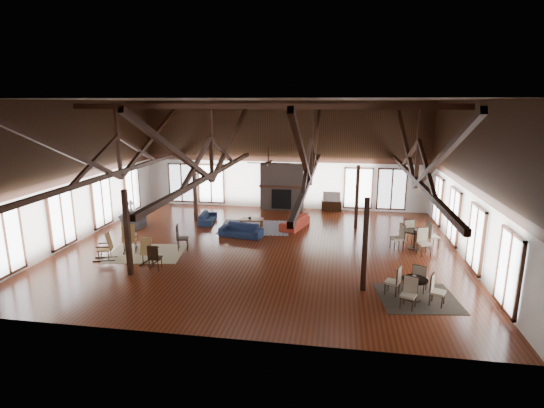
% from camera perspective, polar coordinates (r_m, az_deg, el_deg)
% --- Properties ---
extents(floor, '(16.00, 16.00, 0.00)m').
position_cam_1_polar(floor, '(17.77, -1.53, -5.90)').
color(floor, '#582612').
rests_on(floor, ground).
extents(ceiling, '(16.00, 14.00, 0.02)m').
position_cam_1_polar(ceiling, '(16.76, -1.67, 13.83)').
color(ceiling, black).
rests_on(ceiling, wall_back).
extents(wall_back, '(16.00, 0.02, 6.00)m').
position_cam_1_polar(wall_back, '(23.85, 1.51, 6.51)').
color(wall_back, silver).
rests_on(wall_back, floor).
extents(wall_front, '(16.00, 0.02, 6.00)m').
position_cam_1_polar(wall_front, '(10.38, -8.71, -2.89)').
color(wall_front, silver).
rests_on(wall_front, floor).
extents(wall_left, '(0.02, 14.00, 6.00)m').
position_cam_1_polar(wall_left, '(20.07, -24.73, 3.95)').
color(wall_left, silver).
rests_on(wall_left, floor).
extents(wall_right, '(0.02, 14.00, 6.00)m').
position_cam_1_polar(wall_right, '(17.43, 25.25, 2.62)').
color(wall_right, silver).
rests_on(wall_right, floor).
extents(roof_truss, '(15.60, 14.07, 3.14)m').
position_cam_1_polar(roof_truss, '(16.87, -1.62, 7.12)').
color(roof_truss, black).
rests_on(roof_truss, wall_back).
extents(post_grid, '(8.16, 7.16, 3.05)m').
position_cam_1_polar(post_grid, '(17.32, -1.57, -1.14)').
color(post_grid, black).
rests_on(post_grid, floor).
extents(fireplace, '(2.50, 0.69, 2.60)m').
position_cam_1_polar(fireplace, '(23.80, 1.38, 2.32)').
color(fireplace, '#6C5A52').
rests_on(fireplace, floor).
extents(ceiling_fan, '(1.60, 1.60, 0.75)m').
position_cam_1_polar(ceiling_fan, '(15.84, -0.49, 5.63)').
color(ceiling_fan, black).
rests_on(ceiling_fan, roof_truss).
extents(sofa_navy_front, '(2.04, 1.11, 0.56)m').
position_cam_1_polar(sofa_navy_front, '(19.18, -4.19, -3.58)').
color(sofa_navy_front, '#182443').
rests_on(sofa_navy_front, floor).
extents(sofa_navy_left, '(1.74, 0.83, 0.49)m').
position_cam_1_polar(sofa_navy_left, '(21.59, -8.64, -1.84)').
color(sofa_navy_left, '#182542').
rests_on(sofa_navy_left, floor).
extents(sofa_orange, '(2.19, 1.34, 0.60)m').
position_cam_1_polar(sofa_orange, '(20.50, 3.09, -2.38)').
color(sofa_orange, '#A73020').
rests_on(sofa_orange, floor).
extents(coffee_table, '(1.19, 0.69, 0.43)m').
position_cam_1_polar(coffee_table, '(20.47, -2.74, -2.17)').
color(coffee_table, brown).
rests_on(coffee_table, floor).
extents(vase, '(0.19, 0.19, 0.17)m').
position_cam_1_polar(vase, '(20.40, -3.01, -1.82)').
color(vase, '#B2B2B2').
rests_on(vase, coffee_table).
extents(armchair, '(1.14, 1.01, 0.71)m').
position_cam_1_polar(armchair, '(21.56, -18.19, -2.10)').
color(armchair, '#2A2A2C').
rests_on(armchair, floor).
extents(side_table_lamp, '(0.46, 0.46, 1.16)m').
position_cam_1_polar(side_table_lamp, '(22.64, -18.39, -1.16)').
color(side_table_lamp, black).
rests_on(side_table_lamp, floor).
extents(rocking_chair_a, '(0.77, 1.01, 1.16)m').
position_cam_1_polar(rocking_chair_a, '(18.10, -18.66, -4.44)').
color(rocking_chair_a, olive).
rests_on(rocking_chair_a, floor).
extents(rocking_chair_b, '(0.55, 0.87, 1.05)m').
position_cam_1_polar(rocking_chair_b, '(16.56, -16.33, -6.12)').
color(rocking_chair_b, olive).
rests_on(rocking_chair_b, floor).
extents(rocking_chair_c, '(0.93, 0.67, 1.07)m').
position_cam_1_polar(rocking_chair_c, '(17.52, -21.32, -5.40)').
color(rocking_chair_c, olive).
rests_on(rocking_chair_c, floor).
extents(side_chair_a, '(0.55, 0.55, 1.07)m').
position_cam_1_polar(side_chair_a, '(17.75, -12.27, -4.13)').
color(side_chair_a, black).
rests_on(side_chair_a, floor).
extents(side_chair_b, '(0.41, 0.41, 0.95)m').
position_cam_1_polar(side_chair_b, '(15.90, -15.59, -6.69)').
color(side_chair_b, black).
rests_on(side_chair_b, floor).
extents(cafe_table_near, '(1.81, 1.81, 0.94)m').
position_cam_1_polar(cafe_table_near, '(13.86, 18.62, -10.32)').
color(cafe_table_near, black).
rests_on(cafe_table_near, floor).
extents(cafe_table_far, '(2.09, 2.09, 1.07)m').
position_cam_1_polar(cafe_table_far, '(18.47, 18.66, -4.12)').
color(cafe_table_far, black).
rests_on(cafe_table_far, floor).
extents(cup_near, '(0.16, 0.16, 0.10)m').
position_cam_1_polar(cup_near, '(13.81, 18.59, -9.26)').
color(cup_near, '#B2B2B2').
rests_on(cup_near, cafe_table_near).
extents(cup_far, '(0.12, 0.12, 0.09)m').
position_cam_1_polar(cup_far, '(18.43, 18.73, -3.24)').
color(cup_far, '#B2B2B2').
rests_on(cup_far, cafe_table_far).
extents(tv_console, '(1.09, 0.41, 0.55)m').
position_cam_1_polar(tv_console, '(23.90, 8.00, -0.26)').
color(tv_console, black).
rests_on(tv_console, floor).
extents(television, '(0.96, 0.15, 0.55)m').
position_cam_1_polar(television, '(23.77, 8.03, 1.03)').
color(television, '#B2B2B2').
rests_on(television, tv_console).
extents(rug_tan, '(3.18, 2.66, 0.01)m').
position_cam_1_polar(rug_tan, '(17.84, -16.52, -6.37)').
color(rug_tan, tan).
rests_on(rug_tan, floor).
extents(rug_navy, '(3.50, 2.73, 0.01)m').
position_cam_1_polar(rug_navy, '(20.60, -2.29, -3.14)').
color(rug_navy, '#181E45').
rests_on(rug_navy, floor).
extents(rug_dark, '(2.60, 2.42, 0.01)m').
position_cam_1_polar(rug_dark, '(14.17, 19.00, -11.87)').
color(rug_dark, black).
rests_on(rug_dark, floor).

